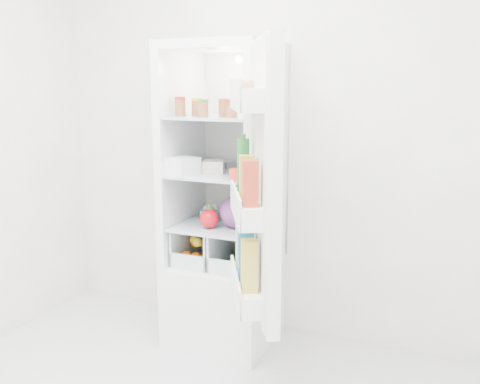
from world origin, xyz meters
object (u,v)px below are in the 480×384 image
at_px(refrigerator, 228,234).
at_px(fridge_door, 259,188).
at_px(mushroom_bowl, 211,215).
at_px(red_cabbage, 236,212).

xyz_separation_m(refrigerator, fridge_door, (0.44, -0.60, 0.43)).
bearing_deg(mushroom_bowl, red_cabbage, -25.43).
bearing_deg(red_cabbage, fridge_door, -55.14).
bearing_deg(refrigerator, fridge_door, -53.48).
bearing_deg(mushroom_bowl, fridge_door, -46.69).
distance_m(mushroom_bowl, fridge_door, 0.85).
relative_size(red_cabbage, fridge_door, 0.15).
relative_size(refrigerator, fridge_door, 1.38).
bearing_deg(refrigerator, red_cabbage, -47.71).
bearing_deg(fridge_door, refrigerator, 7.86).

